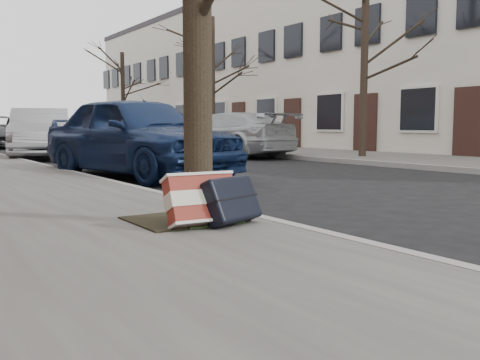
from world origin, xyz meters
TOP-DOWN VIEW (x-y plane):
  - ground at (0.00, 0.00)m, footprint 120.00×120.00m
  - far_sidewalk at (7.80, 15.00)m, footprint 4.00×70.00m
  - house_far at (13.15, 16.00)m, footprint 6.70×40.00m
  - dirt_patch at (-2.00, 1.20)m, footprint 0.85×0.85m
  - suitcase_red at (-1.98, 0.82)m, footprint 0.62×0.37m
  - suitcase_navy at (-1.71, 0.77)m, footprint 0.64×0.49m
  - car_near_front at (-0.15, 6.52)m, footprint 2.73×4.94m
  - car_near_mid at (-0.23, 13.84)m, footprint 2.75×4.89m
  - car_far_front at (4.90, 11.28)m, footprint 2.79×5.11m
  - car_far_back at (4.60, 18.58)m, footprint 2.70×4.98m
  - tree_far_a at (7.20, 7.69)m, footprint 0.21×0.21m
  - tree_far_b at (7.20, 16.09)m, footprint 0.23×0.23m
  - tree_far_c at (7.20, 26.04)m, footprint 0.23×0.23m

SIDE VIEW (x-z plane):
  - ground at x=0.00m, z-range 0.00..0.00m
  - far_sidewalk at x=7.80m, z-range 0.00..0.12m
  - dirt_patch at x=-2.00m, z-range 0.12..0.14m
  - suitcase_navy at x=-1.71m, z-range 0.12..0.56m
  - suitcase_red at x=-1.98m, z-range 0.12..0.59m
  - car_far_front at x=4.90m, z-range 0.00..1.40m
  - car_near_mid at x=-0.23m, z-range 0.00..1.53m
  - car_near_front at x=-0.15m, z-range 0.00..1.59m
  - car_far_back at x=4.60m, z-range 0.00..1.61m
  - tree_far_c at x=7.20m, z-range 0.12..5.12m
  - tree_far_a at x=7.20m, z-range 0.12..5.31m
  - tree_far_b at x=7.20m, z-range 0.12..5.42m
  - house_far at x=13.15m, z-range 0.00..7.20m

